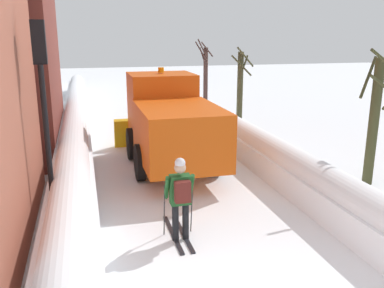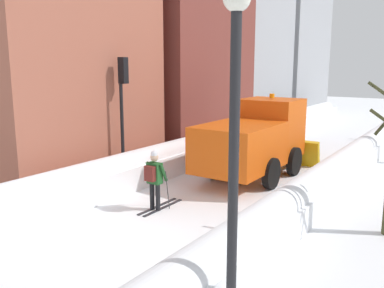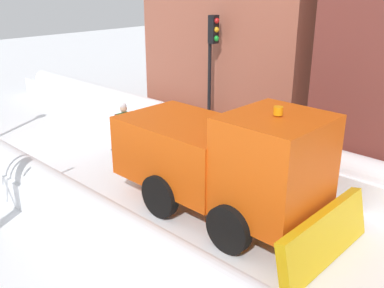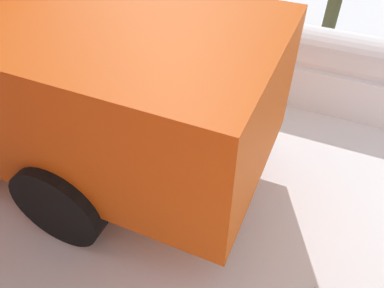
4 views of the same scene
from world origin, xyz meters
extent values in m
cube|color=white|center=(2.99, 10.00, 0.36)|extent=(1.10, 36.00, 0.71)
cylinder|color=white|center=(2.99, 10.00, 0.71)|extent=(0.90, 34.20, 0.90)
cube|color=#DB510F|center=(0.05, 6.08, 1.40)|extent=(2.30, 3.40, 1.60)
cylinder|color=black|center=(1.20, 8.48, 0.55)|extent=(0.25, 1.10, 1.10)
cylinder|color=black|center=(-1.10, 6.28, 0.55)|extent=(0.25, 1.10, 1.10)
cylinder|color=black|center=(1.20, 6.28, 0.55)|extent=(0.25, 1.10, 1.10)
camera|label=1|loc=(-2.57, -5.38, 4.21)|focal=38.69mm
camera|label=2|loc=(6.67, -6.70, 4.26)|focal=38.63mm
camera|label=3|loc=(7.62, 13.54, 5.60)|focal=40.88mm
camera|label=4|loc=(-2.82, 3.95, 3.77)|focal=34.80mm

